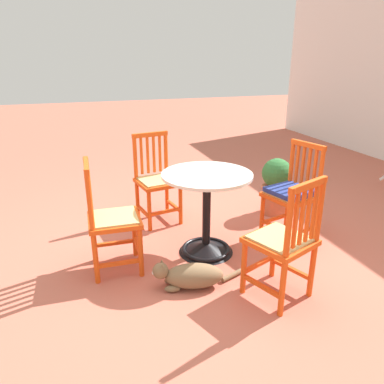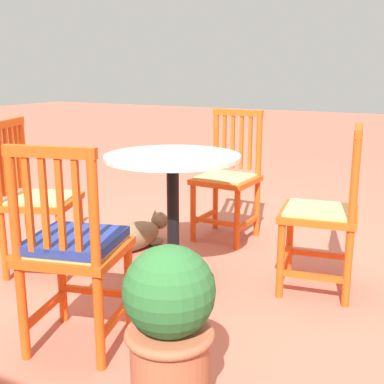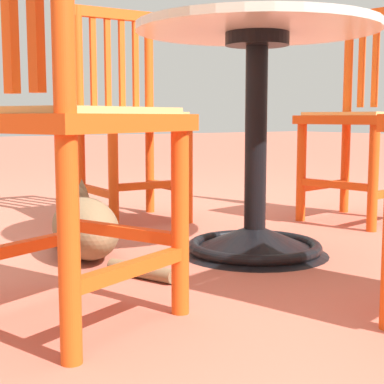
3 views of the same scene
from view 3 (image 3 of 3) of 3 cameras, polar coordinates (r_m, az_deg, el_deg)
The scene contains 6 objects.
ground_plane at distance 2.04m, azimuth 2.57°, elevation -5.46°, with size 24.00×24.00×0.00m, color #BC604C.
cafe_table at distance 1.93m, azimuth 6.05°, elevation 2.37°, with size 0.76×0.76×0.73m.
orange_chair_facing_out at distance 2.66m, azimuth 15.97°, elevation 6.66°, with size 0.46×0.46×0.91m.
orange_chair_tucked_in at distance 2.59m, azimuth -5.95°, elevation 6.89°, with size 0.41×0.41×0.91m.
orange_chair_at_corner at distance 1.28m, azimuth -12.65°, elevation 6.52°, with size 0.52×0.52×0.91m.
tabby_cat at distance 1.97m, azimuth -10.27°, elevation -3.15°, with size 0.30×0.75×0.23m.
Camera 3 is at (1.19, 1.59, 0.44)m, focal length 56.12 mm.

